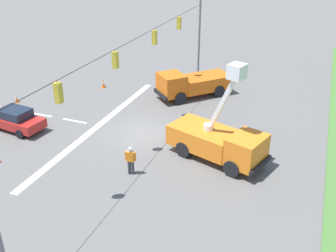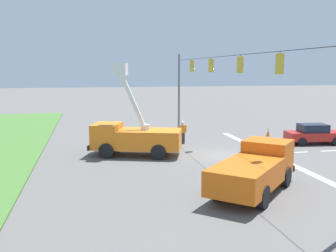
{
  "view_description": "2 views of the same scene",
  "coord_description": "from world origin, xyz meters",
  "px_view_note": "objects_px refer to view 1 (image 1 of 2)",
  "views": [
    {
      "loc": [
        21.56,
        10.5,
        12.5
      ],
      "look_at": [
        1.45,
        2.59,
        1.7
      ],
      "focal_mm": 42.0,
      "sensor_mm": 36.0,
      "label": 1
    },
    {
      "loc": [
        -24.53,
        8.78,
        5.81
      ],
      "look_at": [
        -1.67,
        4.1,
        2.39
      ],
      "focal_mm": 42.0,
      "sensor_mm": 36.0,
      "label": 2
    }
  ],
  "objects_px": {
    "traffic_cone_mid_left": "(103,83)",
    "sedan_red": "(15,119)",
    "utility_truck_support_near": "(192,83)",
    "road_worker": "(131,159)",
    "traffic_cone_foreground_left": "(16,98)",
    "utility_truck_bucket_lift": "(219,140)"
  },
  "relations": [
    {
      "from": "traffic_cone_foreground_left",
      "to": "traffic_cone_mid_left",
      "type": "relative_size",
      "value": 0.85
    },
    {
      "from": "utility_truck_bucket_lift",
      "to": "utility_truck_support_near",
      "type": "bearing_deg",
      "value": -152.63
    },
    {
      "from": "utility_truck_bucket_lift",
      "to": "traffic_cone_mid_left",
      "type": "xyz_separation_m",
      "value": [
        -8.08,
        -12.58,
        -0.9
      ]
    },
    {
      "from": "utility_truck_bucket_lift",
      "to": "traffic_cone_foreground_left",
      "type": "bearing_deg",
      "value": -98.52
    },
    {
      "from": "sedan_red",
      "to": "utility_truck_support_near",
      "type": "bearing_deg",
      "value": 137.38
    },
    {
      "from": "traffic_cone_foreground_left",
      "to": "sedan_red",
      "type": "bearing_deg",
      "value": 40.16
    },
    {
      "from": "traffic_cone_mid_left",
      "to": "sedan_red",
      "type": "bearing_deg",
      "value": -9.65
    },
    {
      "from": "sedan_red",
      "to": "traffic_cone_mid_left",
      "type": "bearing_deg",
      "value": 170.35
    },
    {
      "from": "utility_truck_bucket_lift",
      "to": "road_worker",
      "type": "bearing_deg",
      "value": -51.05
    },
    {
      "from": "sedan_red",
      "to": "road_worker",
      "type": "bearing_deg",
      "value": 78.0
    },
    {
      "from": "utility_truck_support_near",
      "to": "sedan_red",
      "type": "height_order",
      "value": "utility_truck_support_near"
    },
    {
      "from": "utility_truck_support_near",
      "to": "traffic_cone_foreground_left",
      "type": "bearing_deg",
      "value": -63.24
    },
    {
      "from": "utility_truck_support_near",
      "to": "sedan_red",
      "type": "relative_size",
      "value": 1.39
    },
    {
      "from": "utility_truck_bucket_lift",
      "to": "traffic_cone_mid_left",
      "type": "height_order",
      "value": "utility_truck_bucket_lift"
    },
    {
      "from": "traffic_cone_foreground_left",
      "to": "utility_truck_support_near",
      "type": "bearing_deg",
      "value": 116.76
    },
    {
      "from": "traffic_cone_mid_left",
      "to": "utility_truck_support_near",
      "type": "bearing_deg",
      "value": 96.95
    },
    {
      "from": "sedan_red",
      "to": "traffic_cone_foreground_left",
      "type": "bearing_deg",
      "value": -139.84
    },
    {
      "from": "road_worker",
      "to": "utility_truck_support_near",
      "type": "bearing_deg",
      "value": -177.72
    },
    {
      "from": "utility_truck_bucket_lift",
      "to": "traffic_cone_mid_left",
      "type": "relative_size",
      "value": 7.79
    },
    {
      "from": "road_worker",
      "to": "traffic_cone_mid_left",
      "type": "xyz_separation_m",
      "value": [
        -11.47,
        -8.39,
        -0.59
      ]
    },
    {
      "from": "utility_truck_bucket_lift",
      "to": "traffic_cone_foreground_left",
      "type": "height_order",
      "value": "utility_truck_bucket_lift"
    },
    {
      "from": "utility_truck_bucket_lift",
      "to": "road_worker",
      "type": "xyz_separation_m",
      "value": [
        3.39,
        -4.19,
        -0.31
      ]
    }
  ]
}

